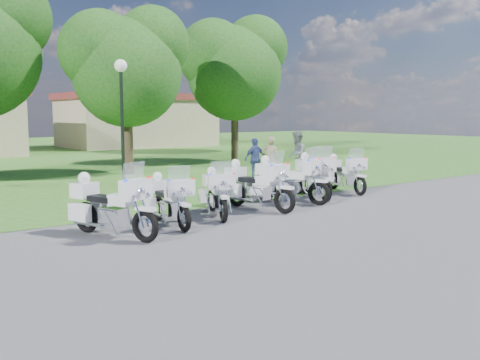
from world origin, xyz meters
TOP-DOWN VIEW (x-y plane):
  - ground at (0.00, 0.00)m, footprint 100.00×100.00m
  - grass_lawn at (0.00, 27.00)m, footprint 100.00×48.00m
  - motorcycle_0 at (-3.64, 1.32)m, footprint 1.29×2.26m
  - motorcycle_1 at (-2.09, 1.64)m, footprint 0.84×2.10m
  - motorcycle_2 at (-0.58, 1.90)m, footprint 1.22×1.99m
  - motorcycle_3 at (0.79, 2.05)m, footprint 1.04×2.34m
  - motorcycle_4 at (2.23, 2.39)m, footprint 1.29×2.29m
  - motorcycle_5 at (3.51, 2.64)m, footprint 1.36×2.26m
  - motorcycle_6 at (5.11, 2.85)m, footprint 1.06×2.14m
  - lamp_post at (-0.03, 8.54)m, footprint 0.44×0.44m
  - tree_2 at (1.71, 11.90)m, footprint 5.28×4.50m
  - tree_3 at (8.87, 14.11)m, footprint 5.80×4.95m
  - tree_4 at (13.70, 20.57)m, footprint 6.46×5.52m
  - building_east at (11.00, 30.00)m, footprint 11.44×7.28m
  - bystander_a at (4.60, 6.00)m, footprint 0.75×0.68m
  - bystander_b at (6.36, 6.46)m, footprint 1.14×1.13m
  - bystander_c at (4.75, 7.05)m, footprint 0.97×0.45m

SIDE VIEW (x-z plane):
  - ground at x=0.00m, z-range 0.00..0.00m
  - grass_lawn at x=0.00m, z-range 0.00..0.01m
  - motorcycle_1 at x=-2.09m, z-range -0.12..1.30m
  - motorcycle_2 at x=-0.58m, z-range -0.12..1.31m
  - motorcycle_6 at x=5.11m, z-range -0.12..1.35m
  - motorcycle_3 at x=0.79m, z-range -0.13..1.46m
  - motorcycle_0 at x=-3.64m, z-range -0.13..1.46m
  - motorcycle_4 at x=2.23m, z-range -0.13..1.47m
  - motorcycle_5 at x=3.51m, z-range -0.13..1.48m
  - bystander_c at x=4.75m, z-range 0.00..1.61m
  - bystander_a at x=4.60m, z-range 0.00..1.71m
  - bystander_b at x=6.36m, z-range 0.00..1.86m
  - building_east at x=11.00m, z-range 0.02..4.12m
  - lamp_post at x=-0.03m, z-range 1.10..5.51m
  - tree_2 at x=1.71m, z-range 1.13..8.17m
  - tree_3 at x=8.87m, z-range 1.25..8.99m
  - tree_4 at x=13.70m, z-range 1.39..10.01m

